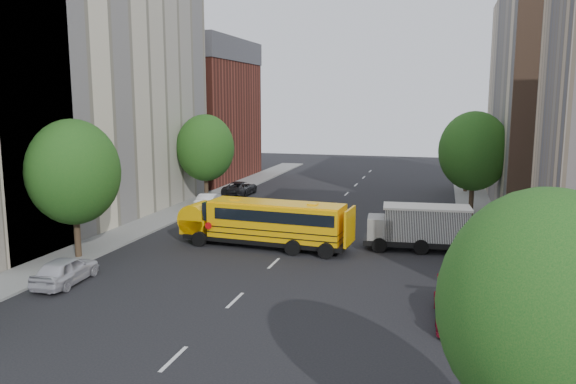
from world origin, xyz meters
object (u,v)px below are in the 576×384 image
at_px(street_tree_2, 205,148).
at_px(street_tree_4, 474,151).
at_px(street_tree_3, 545,309).
at_px(parked_car_2, 240,188).
at_px(parked_car_1, 210,201).
at_px(street_tree_1, 73,172).
at_px(safari_truck, 419,227).
at_px(street_tree_5, 468,144).
at_px(school_bus, 264,221).
at_px(parked_car_3, 458,306).
at_px(parked_car_0, 66,270).

xyz_separation_m(street_tree_2, street_tree_4, (22.00, 0.00, 0.25)).
relative_size(street_tree_3, parked_car_2, 1.48).
bearing_deg(parked_car_1, street_tree_1, 79.80).
bearing_deg(street_tree_2, safari_truck, -30.68).
relative_size(street_tree_1, safari_truck, 1.22).
bearing_deg(street_tree_2, street_tree_4, 0.00).
bearing_deg(street_tree_5, street_tree_1, -126.25).
bearing_deg(school_bus, parked_car_3, -34.62).
bearing_deg(street_tree_4, parked_car_0, -131.93).
bearing_deg(street_tree_4, street_tree_3, -90.00).
bearing_deg(street_tree_3, safari_truck, 99.37).
bearing_deg(school_bus, safari_truck, 15.53).
relative_size(street_tree_3, street_tree_4, 0.88).
bearing_deg(parked_car_2, street_tree_2, 72.78).
bearing_deg(street_tree_3, street_tree_1, 147.53).
relative_size(street_tree_2, school_bus, 0.74).
distance_m(street_tree_5, parked_car_2, 22.25).
distance_m(street_tree_2, parked_car_2, 6.37).
distance_m(street_tree_5, safari_truck, 23.48).
xyz_separation_m(parked_car_1, parked_car_3, (19.20, -19.44, -0.01)).
bearing_deg(street_tree_5, street_tree_4, -90.00).
bearing_deg(parked_car_1, parked_car_3, 129.58).
relative_size(street_tree_1, parked_car_0, 1.94).
relative_size(parked_car_0, parked_car_3, 0.89).
xyz_separation_m(street_tree_3, street_tree_5, (-0.00, 44.00, 0.25)).
distance_m(street_tree_3, parked_car_3, 10.90).
bearing_deg(parked_car_0, street_tree_2, -88.70).
relative_size(street_tree_3, school_bus, 0.68).
bearing_deg(parked_car_3, street_tree_1, 167.02).
bearing_deg(street_tree_1, parked_car_0, -61.45).
distance_m(school_bus, parked_car_0, 11.78).
distance_m(parked_car_0, parked_car_2, 26.66).
distance_m(street_tree_2, parked_car_3, 30.34).
bearing_deg(street_tree_4, parked_car_2, 167.39).
xyz_separation_m(street_tree_1, parked_car_1, (1.40, 15.57, -4.28)).
xyz_separation_m(street_tree_5, parked_car_1, (-20.60, -14.43, -4.03)).
bearing_deg(street_tree_1, parked_car_2, 86.46).
relative_size(street_tree_5, parked_car_0, 1.84).
relative_size(street_tree_1, street_tree_2, 1.03).
bearing_deg(parked_car_3, street_tree_2, 130.96).
relative_size(parked_car_1, parked_car_3, 0.90).
relative_size(street_tree_2, parked_car_1, 1.88).
bearing_deg(street_tree_1, street_tree_5, 53.75).
distance_m(parked_car_1, parked_car_3, 27.32).
bearing_deg(parked_car_1, school_bus, 122.72).
distance_m(street_tree_5, parked_car_0, 39.59).
bearing_deg(parked_car_3, parked_car_0, 178.20).
distance_m(street_tree_1, parked_car_1, 16.20).
xyz_separation_m(school_bus, parked_car_3, (11.19, -9.11, -0.95)).
distance_m(street_tree_3, street_tree_5, 44.00).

